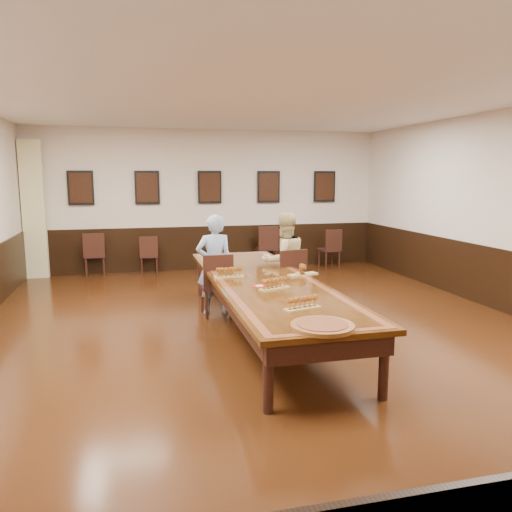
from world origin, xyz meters
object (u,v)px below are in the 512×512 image
object	(u,v)px
spare_chair_a	(95,254)
spare_chair_c	(267,247)
chair_woman	(287,279)
person_woman	(284,261)
spare_chair_b	(149,254)
chair_man	(216,284)
carved_platter	(322,326)
person_man	(214,264)
conference_table	(265,289)
spare_chair_d	(329,248)

from	to	relation	value
spare_chair_a	spare_chair_c	world-z (taller)	spare_chair_c
chair_woman	spare_chair_c	size ratio (longest dim) A/B	1.01
spare_chair_c	person_woman	world-z (taller)	person_woman
spare_chair_b	person_woman	bearing A→B (deg)	120.33
spare_chair_a	spare_chair_b	world-z (taller)	spare_chair_a
chair_man	spare_chair_a	distance (m)	4.29
spare_chair_b	chair_woman	bearing A→B (deg)	119.83
spare_chair_b	carved_platter	xyz separation A→B (m)	(1.37, -7.04, 0.35)
spare_chair_c	person_woman	distance (m)	3.65
chair_man	person_man	distance (m)	0.31
spare_chair_b	person_woman	size ratio (longest dim) A/B	0.54
chair_woman	spare_chair_a	bearing A→B (deg)	-58.81
spare_chair_b	carved_platter	bearing A→B (deg)	101.58
spare_chair_c	conference_table	bearing A→B (deg)	78.07
spare_chair_a	spare_chair_b	distance (m)	1.16
spare_chair_d	person_woman	bearing A→B (deg)	50.44
carved_platter	spare_chair_a	bearing A→B (deg)	109.72
spare_chair_c	carved_platter	xyz separation A→B (m)	(-1.35, -7.03, 0.27)
chair_man	person_man	bearing A→B (deg)	-90.00
spare_chair_a	person_woman	xyz separation A→B (m)	(3.21, -3.61, 0.32)
spare_chair_a	conference_table	bearing A→B (deg)	116.56
person_man	chair_woman	bearing A→B (deg)	175.02
spare_chair_b	person_man	distance (m)	3.77
person_man	carved_platter	distance (m)	3.44
spare_chair_a	conference_table	world-z (taller)	spare_chair_a
person_man	spare_chair_b	bearing A→B (deg)	-77.84
spare_chair_c	spare_chair_d	distance (m)	1.49
chair_woman	spare_chair_b	distance (m)	4.25
spare_chair_b	spare_chair_d	bearing A→B (deg)	176.21
person_man	conference_table	size ratio (longest dim) A/B	0.31
person_man	conference_table	bearing A→B (deg)	112.58
chair_woman	carved_platter	size ratio (longest dim) A/B	1.45
spare_chair_b	spare_chair_c	world-z (taller)	spare_chair_c
spare_chair_a	spare_chair_d	world-z (taller)	spare_chair_a
spare_chair_c	spare_chair_d	world-z (taller)	spare_chair_c
person_woman	conference_table	size ratio (longest dim) A/B	0.32
person_woman	conference_table	bearing A→B (deg)	51.56
chair_woman	person_woman	distance (m)	0.30
chair_woman	spare_chair_b	world-z (taller)	chair_woman
chair_man	spare_chair_a	xyz separation A→B (m)	(-2.06, 3.76, -0.02)
chair_woman	spare_chair_d	size ratio (longest dim) A/B	1.10
spare_chair_d	person_man	world-z (taller)	person_man
person_man	spare_chair_c	bearing A→B (deg)	-118.46
chair_man	chair_woman	distance (m)	1.17
chair_woman	spare_chair_d	bearing A→B (deg)	-131.70
spare_chair_c	person_man	world-z (taller)	person_man
person_woman	chair_man	bearing A→B (deg)	-2.63
chair_woman	spare_chair_d	world-z (taller)	chair_woman
carved_platter	chair_woman	bearing A→B (deg)	78.11
spare_chair_a	conference_table	size ratio (longest dim) A/B	0.19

